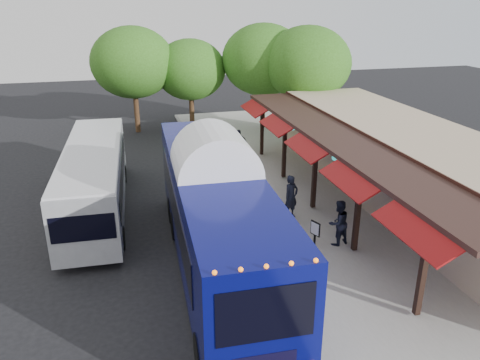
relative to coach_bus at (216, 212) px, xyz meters
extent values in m
plane|color=black|center=(1.45, -0.37, -2.22)|extent=(90.00, 90.00, 0.00)
cube|color=#9E9B93|center=(6.45, 3.63, -2.15)|extent=(10.00, 40.00, 0.15)
cube|color=gray|center=(1.50, 3.63, -2.15)|extent=(0.20, 40.00, 0.16)
cube|color=tan|center=(9.95, 3.63, -0.42)|extent=(5.00, 20.00, 3.60)
cube|color=black|center=(7.43, 3.63, 1.08)|extent=(0.06, 20.00, 0.60)
cube|color=#331E19|center=(6.35, 3.63, 1.18)|extent=(2.60, 20.00, 0.18)
cube|color=black|center=(5.23, -4.37, -0.42)|extent=(0.18, 0.18, 3.16)
cube|color=maroon|center=(4.80, -4.37, 0.93)|extent=(1.00, 3.20, 0.57)
cube|color=black|center=(5.23, -0.37, -0.42)|extent=(0.18, 0.18, 3.16)
cube|color=maroon|center=(4.80, -0.37, 0.93)|extent=(1.00, 3.20, 0.57)
cube|color=black|center=(5.23, 3.63, -0.42)|extent=(0.18, 0.18, 3.16)
cube|color=maroon|center=(4.80, 3.63, 0.93)|extent=(1.00, 3.20, 0.57)
cube|color=black|center=(5.23, 7.63, -0.42)|extent=(0.18, 0.18, 3.16)
cube|color=maroon|center=(4.80, 7.63, 0.93)|extent=(1.00, 3.20, 0.57)
cube|color=black|center=(5.23, 11.63, -0.42)|extent=(0.18, 0.18, 3.16)
cube|color=maroon|center=(4.80, 11.63, 0.93)|extent=(1.00, 3.20, 0.57)
sphere|color=teal|center=(5.65, -2.37, 0.66)|extent=(0.26, 0.26, 0.26)
sphere|color=teal|center=(5.65, 2.63, 0.66)|extent=(0.26, 0.26, 0.26)
sphere|color=teal|center=(5.65, 7.63, 0.66)|extent=(0.26, 0.26, 0.26)
cube|color=#080B5E|center=(0.00, 0.01, -0.05)|extent=(3.17, 12.94, 3.37)
cube|color=#080B5E|center=(0.00, 0.01, -1.90)|extent=(3.11, 12.81, 0.37)
ellipsoid|color=white|center=(0.00, 0.01, 1.61)|extent=(3.16, 12.68, 0.60)
cube|color=black|center=(0.00, -6.42, 0.51)|extent=(2.24, 0.11, 1.39)
cylinder|color=black|center=(-1.24, -4.87, -1.66)|extent=(0.36, 1.12, 1.11)
cylinder|color=black|center=(1.24, -4.87, -1.66)|extent=(0.36, 1.12, 1.11)
cylinder|color=black|center=(-1.24, 4.13, -1.66)|extent=(0.36, 1.12, 1.11)
cylinder|color=black|center=(1.24, 4.13, -1.66)|extent=(0.36, 1.12, 1.11)
cube|color=gray|center=(-4.27, 6.24, -0.61)|extent=(2.83, 11.18, 2.56)
cube|color=black|center=(-5.48, 6.24, -0.39)|extent=(0.39, 9.42, 0.96)
cube|color=black|center=(-3.05, 6.24, -0.39)|extent=(0.39, 9.42, 0.96)
cube|color=silver|center=(-4.27, 6.24, 0.71)|extent=(2.77, 10.95, 0.10)
cylinder|color=black|center=(-5.37, 2.36, -1.76)|extent=(0.31, 0.94, 0.93)
cylinder|color=black|center=(-3.16, 2.36, -1.76)|extent=(0.31, 0.94, 0.93)
cylinder|color=black|center=(-5.37, 9.57, -1.76)|extent=(0.31, 0.94, 0.93)
cylinder|color=black|center=(-3.16, 9.57, -1.76)|extent=(0.31, 0.94, 0.93)
imported|color=black|center=(3.92, 3.02, -1.10)|extent=(0.83, 0.69, 1.94)
imported|color=black|center=(4.85, 0.32, -1.16)|extent=(1.05, 0.91, 1.83)
imported|color=black|center=(3.78, 11.52, -1.20)|extent=(1.03, 0.44, 1.74)
imported|color=black|center=(3.16, 10.86, -1.22)|extent=(1.19, 0.81, 1.71)
cube|color=black|center=(3.93, 0.36, -1.55)|extent=(0.07, 0.07, 1.05)
cube|color=black|center=(3.93, 0.36, -1.31)|extent=(0.21, 0.46, 0.57)
cube|color=white|center=(3.90, 0.36, -1.31)|extent=(0.16, 0.37, 0.48)
cylinder|color=#382314|center=(2.22, 19.52, -0.75)|extent=(0.36, 0.36, 2.94)
ellipsoid|color=#2D5B16|center=(2.22, 19.52, 2.13)|extent=(5.08, 5.08, 4.32)
cylinder|color=#382314|center=(7.26, 18.06, -0.51)|extent=(0.36, 0.36, 3.43)
ellipsoid|color=#2D5B16|center=(7.26, 18.06, 2.84)|extent=(5.92, 5.92, 5.03)
cylinder|color=#382314|center=(9.58, 15.60, -0.52)|extent=(0.36, 0.36, 3.40)
ellipsoid|color=#2D5B16|center=(9.58, 15.60, 2.80)|extent=(5.87, 5.87, 4.99)
cylinder|color=#382314|center=(-1.76, 19.61, -0.54)|extent=(0.36, 0.36, 3.36)
ellipsoid|color=#2D5B16|center=(-1.76, 19.61, 2.74)|extent=(5.80, 5.80, 4.93)
camera|label=1|loc=(-2.85, -14.36, 6.89)|focal=35.00mm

